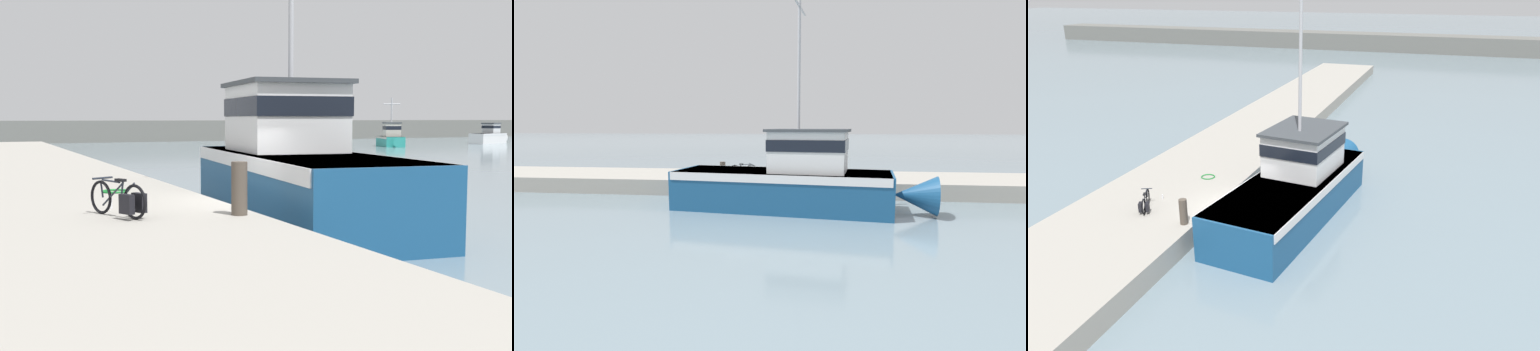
% 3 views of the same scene
% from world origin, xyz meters
% --- Properties ---
extents(ground_plane, '(320.00, 320.00, 0.00)m').
position_xyz_m(ground_plane, '(0.00, 0.00, 0.00)').
color(ground_plane, gray).
extents(dock_pier, '(5.82, 80.00, 0.87)m').
position_xyz_m(dock_pier, '(-3.82, 0.00, 0.43)').
color(dock_pier, '#A39E93').
rests_on(dock_pier, ground_plane).
extents(fishing_boat_main, '(4.44, 11.85, 10.74)m').
position_xyz_m(fishing_boat_main, '(1.93, 2.30, 1.41)').
color(fishing_boat_main, navy).
rests_on(fishing_boat_main, ground_plane).
extents(bicycle_touring, '(0.84, 1.55, 0.72)m').
position_xyz_m(bicycle_touring, '(-3.42, -1.30, 1.20)').
color(bicycle_touring, black).
rests_on(bicycle_touring, dock_pier).
extents(mooring_post, '(0.31, 0.31, 1.01)m').
position_xyz_m(mooring_post, '(-1.33, -1.88, 1.38)').
color(mooring_post, '#51473D').
rests_on(mooring_post, dock_pier).
extents(hose_coil, '(0.66, 0.66, 0.05)m').
position_xyz_m(hose_coil, '(-2.72, 2.85, 0.89)').
color(hose_coil, '#197A2D').
rests_on(hose_coil, dock_pier).
extents(water_bottle_on_curb, '(0.07, 0.07, 0.20)m').
position_xyz_m(water_bottle_on_curb, '(-3.40, -0.07, 0.97)').
color(water_bottle_on_curb, silver).
rests_on(water_bottle_on_curb, dock_pier).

